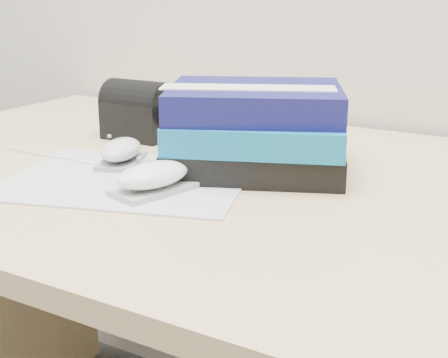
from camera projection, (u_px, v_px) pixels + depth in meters
The scene contains 7 objects.
desk at pixel (317, 315), 1.00m from camera, with size 1.60×0.80×0.73m.
mousepad at pixel (128, 179), 0.91m from camera, with size 0.34×0.26×0.00m, color #A09FA8.
mouse_rear at pixel (121, 151), 0.97m from camera, with size 0.09×0.12×0.04m.
mouse_front at pixel (153, 177), 0.84m from camera, with size 0.09×0.12×0.05m.
usb_cable at pixel (54, 156), 1.01m from camera, with size 0.00×0.00×0.24m, color white.
book_stack at pixel (256, 129), 0.94m from camera, with size 0.32×0.29×0.13m.
pouch at pixel (138, 110), 1.13m from camera, with size 0.12×0.08×0.11m.
Camera 1 is at (0.31, 0.80, 1.01)m, focal length 50.00 mm.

